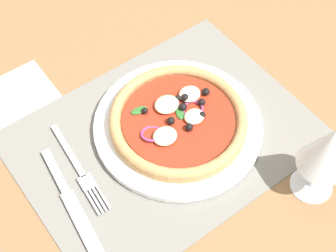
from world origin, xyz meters
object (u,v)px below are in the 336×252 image
knife (71,202)px  wine_glass (328,149)px  plate (178,125)px  fork (81,172)px  pizza (178,119)px  napkin (16,97)px

knife → wine_glass: bearing=65.3°
plate → fork: (17.13, -2.11, -0.35)cm
fork → knife: size_ratio=0.90×
pizza → fork: size_ratio=1.23×
fork → knife: knife is taller
plate → napkin: bearing=-49.8°
knife → fork: bearing=140.7°
plate → pizza: size_ratio=1.23×
pizza → napkin: bearing=-49.7°
wine_glass → fork: bearing=-40.0°
pizza → wine_glass: bearing=115.5°
pizza → wine_glass: size_ratio=1.49×
knife → wine_glass: size_ratio=1.35×
pizza → fork: pizza is taller
pizza → knife: size_ratio=1.11×
knife → wine_glass: (-30.76, 18.97, 9.57)cm
wine_glass → knife: bearing=-31.7°
fork → wine_glass: wine_glass is taller
pizza → fork: 17.39cm
wine_glass → napkin: 51.76cm
fork → napkin: (1.23, -19.62, -0.44)cm
fork → knife: bearing=-41.4°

